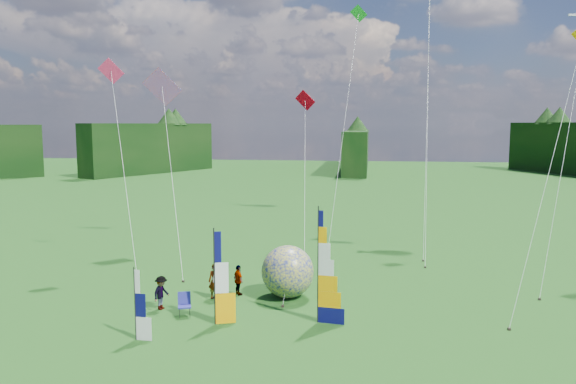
# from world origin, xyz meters

# --- Properties ---
(ground) EXTENTS (220.00, 220.00, 0.00)m
(ground) POSITION_xyz_m (0.00, 0.00, 0.00)
(ground) COLOR #2F6D24
(ground) RESTS_ON ground
(treeline_ring) EXTENTS (210.00, 210.00, 8.00)m
(treeline_ring) POSITION_xyz_m (0.00, 0.00, 4.00)
(treeline_ring) COLOR #1E3712
(treeline_ring) RESTS_ON ground
(feather_banner_main) EXTENTS (1.31, 0.26, 4.85)m
(feather_banner_main) POSITION_xyz_m (0.40, 3.21, 2.42)
(feather_banner_main) COLOR #0B0B4D
(feather_banner_main) RESTS_ON ground
(side_banner_left) EXTENTS (1.07, 0.46, 4.00)m
(side_banner_left) POSITION_xyz_m (-3.88, 2.35, 2.00)
(side_banner_left) COLOR #FFA200
(side_banner_left) RESTS_ON ground
(side_banner_far) EXTENTS (0.86, 0.15, 2.83)m
(side_banner_far) POSITION_xyz_m (-6.48, 0.22, 1.41)
(side_banner_far) COLOR white
(side_banner_far) RESTS_ON ground
(bol_inflatable) EXTENTS (2.79, 2.79, 2.56)m
(bol_inflatable) POSITION_xyz_m (-1.39, 6.51, 1.28)
(bol_inflatable) COLOR navy
(bol_inflatable) RESTS_ON ground
(spectator_a) EXTENTS (0.65, 0.45, 1.70)m
(spectator_a) POSITION_xyz_m (-4.85, 5.80, 0.85)
(spectator_a) COLOR #66594C
(spectator_a) RESTS_ON ground
(spectator_b) EXTENTS (0.85, 0.47, 1.69)m
(spectator_b) POSITION_xyz_m (-4.59, 5.68, 0.85)
(spectator_b) COLOR #66594C
(spectator_b) RESTS_ON ground
(spectator_c) EXTENTS (0.61, 1.06, 1.55)m
(spectator_c) POSITION_xyz_m (-6.84, 3.90, 0.77)
(spectator_c) COLOR #66594C
(spectator_c) RESTS_ON ground
(spectator_d) EXTENTS (0.83, 0.92, 1.51)m
(spectator_d) POSITION_xyz_m (-3.85, 6.51, 0.76)
(spectator_d) COLOR #66594C
(spectator_d) RESTS_ON ground
(camp_chair) EXTENTS (0.78, 0.78, 1.05)m
(camp_chair) POSITION_xyz_m (-5.48, 3.12, 0.53)
(camp_chair) COLOR navy
(camp_chair) RESTS_ON ground
(kite_whale) EXTENTS (6.12, 16.76, 22.15)m
(kite_whale) POSITION_xyz_m (6.31, 19.78, 11.08)
(kite_whale) COLOR black
(kite_whale) RESTS_ON ground
(kite_rainbow_delta) EXTENTS (11.40, 14.65, 13.08)m
(kite_rainbow_delta) POSITION_xyz_m (-9.41, 12.62, 6.54)
(kite_rainbow_delta) COLOR red
(kite_rainbow_delta) RESTS_ON ground
(kite_parafoil) EXTENTS (11.47, 12.49, 19.29)m
(kite_parafoil) POSITION_xyz_m (11.07, 7.07, 9.64)
(kite_parafoil) COLOR red
(kite_parafoil) RESTS_ON ground
(small_kite_red) EXTENTS (5.46, 10.51, 11.32)m
(small_kite_red) POSITION_xyz_m (-1.68, 16.12, 5.66)
(small_kite_red) COLOR red
(small_kite_red) RESTS_ON ground
(small_kite_orange) EXTENTS (4.50, 9.88, 19.19)m
(small_kite_orange) POSITION_xyz_m (6.16, 18.42, 9.59)
(small_kite_orange) COLOR orange
(small_kite_orange) RESTS_ON ground
(small_kite_yellow) EXTENTS (6.47, 9.61, 14.57)m
(small_kite_yellow) POSITION_xyz_m (12.55, 11.31, 7.28)
(small_kite_yellow) COLOR #E19C00
(small_kite_yellow) RESTS_ON ground
(small_kite_pink) EXTENTS (7.72, 8.82, 12.67)m
(small_kite_pink) POSITION_xyz_m (-10.59, 8.60, 6.34)
(small_kite_pink) COLOR #E3295C
(small_kite_pink) RESTS_ON ground
(small_kite_green) EXTENTS (4.94, 13.71, 18.80)m
(small_kite_green) POSITION_xyz_m (0.55, 23.24, 9.40)
(small_kite_green) COLOR #0F951E
(small_kite_green) RESTS_ON ground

